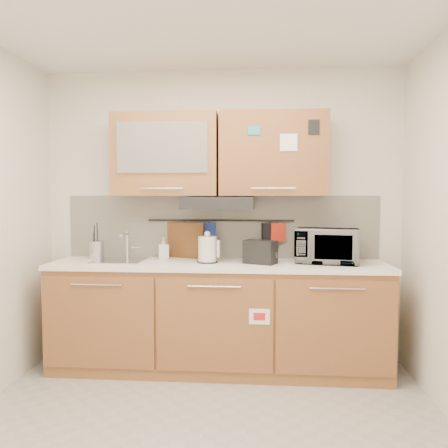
# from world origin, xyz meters

# --- Properties ---
(wall_back) EXTENTS (3.20, 0.00, 3.20)m
(wall_back) POSITION_xyz_m (0.00, 1.50, 1.30)
(wall_back) COLOR silver
(wall_back) RESTS_ON ground
(base_cabinet) EXTENTS (2.80, 0.64, 0.88)m
(base_cabinet) POSITION_xyz_m (0.00, 1.19, 0.41)
(base_cabinet) COLOR #AB6F3C
(base_cabinet) RESTS_ON floor
(countertop) EXTENTS (2.82, 0.62, 0.04)m
(countertop) POSITION_xyz_m (0.00, 1.19, 0.90)
(countertop) COLOR white
(countertop) RESTS_ON base_cabinet
(backsplash) EXTENTS (2.80, 0.02, 0.56)m
(backsplash) POSITION_xyz_m (0.00, 1.49, 1.20)
(backsplash) COLOR silver
(backsplash) RESTS_ON countertop
(upper_cabinets) EXTENTS (1.82, 0.37, 0.70)m
(upper_cabinets) POSITION_xyz_m (-0.00, 1.32, 1.83)
(upper_cabinets) COLOR #AB6F3C
(upper_cabinets) RESTS_ON wall_back
(range_hood) EXTENTS (0.60, 0.46, 0.10)m
(range_hood) POSITION_xyz_m (0.00, 1.25, 1.42)
(range_hood) COLOR black
(range_hood) RESTS_ON upper_cabinets
(sink) EXTENTS (0.42, 0.40, 0.26)m
(sink) POSITION_xyz_m (-0.85, 1.21, 0.92)
(sink) COLOR silver
(sink) RESTS_ON countertop
(utensil_rail) EXTENTS (1.30, 0.02, 0.02)m
(utensil_rail) POSITION_xyz_m (0.00, 1.45, 1.26)
(utensil_rail) COLOR black
(utensil_rail) RESTS_ON backsplash
(utensil_crock) EXTENTS (0.15, 0.15, 0.32)m
(utensil_crock) POSITION_xyz_m (-1.09, 1.29, 1.00)
(utensil_crock) COLOR #B0B0B4
(utensil_crock) RESTS_ON countertop
(kettle) EXTENTS (0.20, 0.18, 0.27)m
(kettle) POSITION_xyz_m (-0.08, 1.16, 1.03)
(kettle) COLOR silver
(kettle) RESTS_ON countertop
(toaster) EXTENTS (0.29, 0.24, 0.19)m
(toaster) POSITION_xyz_m (0.36, 1.15, 1.02)
(toaster) COLOR black
(toaster) RESTS_ON countertop
(microwave) EXTENTS (0.57, 0.44, 0.28)m
(microwave) POSITION_xyz_m (0.91, 1.24, 1.06)
(microwave) COLOR #999999
(microwave) RESTS_ON countertop
(soap_bottle) EXTENTS (0.11, 0.11, 0.19)m
(soap_bottle) POSITION_xyz_m (-0.50, 1.36, 1.02)
(soap_bottle) COLOR #999999
(soap_bottle) RESTS_ON countertop
(cutting_board) EXTENTS (0.37, 0.15, 0.47)m
(cutting_board) POSITION_xyz_m (-0.32, 1.44, 1.01)
(cutting_board) COLOR brown
(cutting_board) RESTS_ON utensil_rail
(oven_mitt) EXTENTS (0.12, 0.03, 0.19)m
(oven_mitt) POSITION_xyz_m (-0.10, 1.44, 1.14)
(oven_mitt) COLOR navy
(oven_mitt) RESTS_ON utensil_rail
(dark_pouch) EXTENTS (0.15, 0.09, 0.23)m
(dark_pouch) POSITION_xyz_m (0.44, 1.44, 1.13)
(dark_pouch) COLOR black
(dark_pouch) RESTS_ON utensil_rail
(pot_holder) EXTENTS (0.13, 0.06, 0.16)m
(pot_holder) POSITION_xyz_m (0.51, 1.44, 1.16)
(pot_holder) COLOR red
(pot_holder) RESTS_ON utensil_rail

